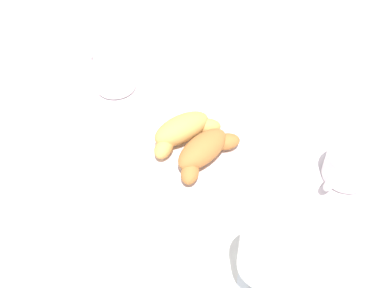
{
  "coord_description": "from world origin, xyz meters",
  "views": [
    {
      "loc": [
        0.51,
        0.24,
        0.69
      ],
      "look_at": [
        0.03,
        0.0,
        0.03
      ],
      "focal_mm": 48.88,
      "sensor_mm": 36.0,
      "label": 1
    }
  ],
  "objects_px": {
    "coffee_cup_near": "(347,168)",
    "juice_glass_left": "(268,252)",
    "croissant_small": "(204,151)",
    "pastry_plate": "(192,151)",
    "folded_napkin": "(246,71)",
    "croissant_large": "(183,131)",
    "sugar_packet": "(147,269)",
    "coffee_cup_far": "(114,78)"
  },
  "relations": [
    {
      "from": "croissant_large",
      "to": "juice_glass_left",
      "type": "bearing_deg",
      "value": 50.46
    },
    {
      "from": "juice_glass_left",
      "to": "coffee_cup_near",
      "type": "bearing_deg",
      "value": 166.88
    },
    {
      "from": "pastry_plate",
      "to": "coffee_cup_near",
      "type": "height_order",
      "value": "coffee_cup_near"
    },
    {
      "from": "pastry_plate",
      "to": "coffee_cup_far",
      "type": "height_order",
      "value": "coffee_cup_far"
    },
    {
      "from": "pastry_plate",
      "to": "folded_napkin",
      "type": "relative_size",
      "value": 2.06
    },
    {
      "from": "coffee_cup_far",
      "to": "folded_napkin",
      "type": "height_order",
      "value": "coffee_cup_far"
    },
    {
      "from": "coffee_cup_near",
      "to": "juice_glass_left",
      "type": "relative_size",
      "value": 0.97
    },
    {
      "from": "sugar_packet",
      "to": "coffee_cup_near",
      "type": "bearing_deg",
      "value": 154.15
    },
    {
      "from": "juice_glass_left",
      "to": "folded_napkin",
      "type": "distance_m",
      "value": 0.44
    },
    {
      "from": "juice_glass_left",
      "to": "sugar_packet",
      "type": "distance_m",
      "value": 0.18
    },
    {
      "from": "coffee_cup_near",
      "to": "folded_napkin",
      "type": "relative_size",
      "value": 1.24
    },
    {
      "from": "croissant_large",
      "to": "croissant_small",
      "type": "distance_m",
      "value": 0.05
    },
    {
      "from": "coffee_cup_far",
      "to": "juice_glass_left",
      "type": "distance_m",
      "value": 0.46
    },
    {
      "from": "coffee_cup_near",
      "to": "pastry_plate",
      "type": "bearing_deg",
      "value": -74.59
    },
    {
      "from": "croissant_small",
      "to": "coffee_cup_near",
      "type": "xyz_separation_m",
      "value": [
        -0.08,
        0.21,
        -0.02
      ]
    },
    {
      "from": "coffee_cup_near",
      "to": "sugar_packet",
      "type": "xyz_separation_m",
      "value": [
        0.28,
        -0.21,
        -0.02
      ]
    },
    {
      "from": "juice_glass_left",
      "to": "croissant_small",
      "type": "bearing_deg",
      "value": -133.1
    },
    {
      "from": "croissant_small",
      "to": "pastry_plate",
      "type": "bearing_deg",
      "value": -115.12
    },
    {
      "from": "coffee_cup_near",
      "to": "folded_napkin",
      "type": "height_order",
      "value": "coffee_cup_near"
    },
    {
      "from": "pastry_plate",
      "to": "croissant_large",
      "type": "bearing_deg",
      "value": -115.34
    },
    {
      "from": "croissant_large",
      "to": "sugar_packet",
      "type": "height_order",
      "value": "croissant_large"
    },
    {
      "from": "croissant_small",
      "to": "juice_glass_left",
      "type": "xyz_separation_m",
      "value": [
        0.15,
        0.16,
        0.05
      ]
    },
    {
      "from": "croissant_small",
      "to": "juice_glass_left",
      "type": "relative_size",
      "value": 0.93
    },
    {
      "from": "croissant_small",
      "to": "coffee_cup_far",
      "type": "height_order",
      "value": "croissant_small"
    },
    {
      "from": "croissant_large",
      "to": "coffee_cup_far",
      "type": "distance_m",
      "value": 0.19
    },
    {
      "from": "pastry_plate",
      "to": "folded_napkin",
      "type": "xyz_separation_m",
      "value": [
        -0.23,
        0.0,
        -0.01
      ]
    },
    {
      "from": "croissant_small",
      "to": "sugar_packet",
      "type": "xyz_separation_m",
      "value": [
        0.2,
        0.01,
        -0.04
      ]
    },
    {
      "from": "croissant_large",
      "to": "coffee_cup_near",
      "type": "xyz_separation_m",
      "value": [
        -0.06,
        0.26,
        -0.02
      ]
    },
    {
      "from": "croissant_large",
      "to": "coffee_cup_far",
      "type": "bearing_deg",
      "value": -111.69
    },
    {
      "from": "croissant_large",
      "to": "sugar_packet",
      "type": "distance_m",
      "value": 0.24
    },
    {
      "from": "coffee_cup_near",
      "to": "folded_napkin",
      "type": "xyz_separation_m",
      "value": [
        -0.16,
        -0.24,
        -0.02
      ]
    },
    {
      "from": "folded_napkin",
      "to": "croissant_large",
      "type": "bearing_deg",
      "value": -6.45
    },
    {
      "from": "coffee_cup_far",
      "to": "croissant_large",
      "type": "bearing_deg",
      "value": 68.31
    },
    {
      "from": "pastry_plate",
      "to": "coffee_cup_far",
      "type": "xyz_separation_m",
      "value": [
        -0.08,
        -0.2,
        0.01
      ]
    },
    {
      "from": "croissant_small",
      "to": "folded_napkin",
      "type": "distance_m",
      "value": 0.25
    },
    {
      "from": "coffee_cup_near",
      "to": "sugar_packet",
      "type": "bearing_deg",
      "value": -36.11
    },
    {
      "from": "sugar_packet",
      "to": "folded_napkin",
      "type": "distance_m",
      "value": 0.45
    },
    {
      "from": "coffee_cup_near",
      "to": "croissant_small",
      "type": "bearing_deg",
      "value": -69.57
    },
    {
      "from": "coffee_cup_near",
      "to": "coffee_cup_far",
      "type": "bearing_deg",
      "value": -91.88
    },
    {
      "from": "coffee_cup_near",
      "to": "sugar_packet",
      "type": "height_order",
      "value": "coffee_cup_near"
    },
    {
      "from": "croissant_large",
      "to": "juice_glass_left",
      "type": "relative_size",
      "value": 0.87
    },
    {
      "from": "pastry_plate",
      "to": "coffee_cup_far",
      "type": "bearing_deg",
      "value": -112.1
    }
  ]
}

